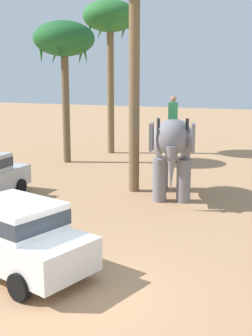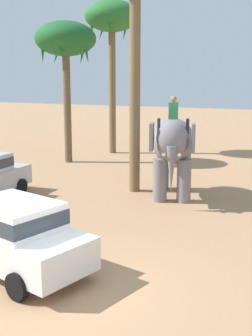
# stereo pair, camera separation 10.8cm
# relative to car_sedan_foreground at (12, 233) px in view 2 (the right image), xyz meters

# --- Properties ---
(ground_plane) EXTENTS (120.00, 120.00, 0.00)m
(ground_plane) POSITION_rel_car_sedan_foreground_xyz_m (1.78, -0.33, -0.93)
(ground_plane) COLOR tan
(car_sedan_foreground) EXTENTS (4.37, 2.56, 1.70)m
(car_sedan_foreground) POSITION_rel_car_sedan_foreground_xyz_m (0.00, 0.00, 0.00)
(car_sedan_foreground) COLOR white
(car_sedan_foreground) RESTS_ON ground
(elephant_with_mahout) EXTENTS (2.60, 4.01, 3.88)m
(elephant_with_mahout) POSITION_rel_car_sedan_foreground_xyz_m (1.07, 7.93, 1.06)
(elephant_with_mahout) COLOR slate
(elephant_with_mahout) RESTS_ON ground
(palm_tree_left_of_road) EXTENTS (3.20, 3.20, 7.43)m
(palm_tree_left_of_road) POSITION_rel_car_sedan_foreground_xyz_m (-6.55, 12.31, 5.41)
(palm_tree_left_of_road) COLOR brown
(palm_tree_left_of_road) RESTS_ON ground
(palm_tree_far_back) EXTENTS (3.20, 3.20, 8.97)m
(palm_tree_far_back) POSITION_rel_car_sedan_foreground_xyz_m (-5.79, 16.06, 6.84)
(palm_tree_far_back) COLOR brown
(palm_tree_far_back) RESTS_ON ground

